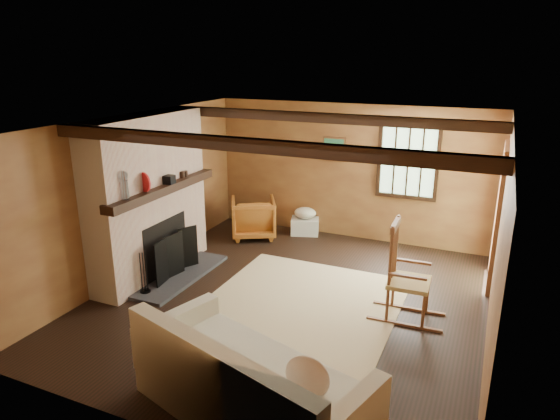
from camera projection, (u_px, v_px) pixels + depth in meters
The scene contains 10 objects.
ground at pixel (289, 300), 6.80m from camera, with size 5.50×5.50×0.00m, color black.
room_envelope at pixel (313, 181), 6.45m from camera, with size 5.02×5.52×2.44m.
fireplace at pixel (150, 203), 7.33m from camera, with size 1.02×2.30×2.40m.
rug at pixel (297, 309), 6.55m from camera, with size 2.50×3.00×0.01m, color beige.
rocking_chair at pixel (406, 278), 6.21m from camera, with size 0.94×0.54×1.28m.
sofa at pixel (247, 388), 4.50m from camera, with size 2.46×1.62×0.92m.
firewood_pile at pixel (249, 218), 9.79m from camera, with size 0.68×0.12×0.25m.
laundry_basket at pixel (305, 226), 9.26m from camera, with size 0.50×0.38×0.30m, color silver.
basket_pillow at pixel (305, 213), 9.18m from camera, with size 0.41×0.33×0.21m, color white.
armchair at pixel (253, 218), 9.07m from camera, with size 0.77×0.79×0.72m, color #BF6026.
Camera 1 is at (2.38, -5.64, 3.22)m, focal length 32.00 mm.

